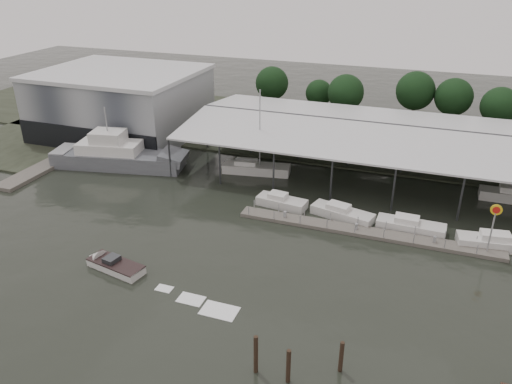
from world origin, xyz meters
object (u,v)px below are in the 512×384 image
(shell_fuel_sign, at_px, (494,220))
(white_sailboat, at_px, (255,168))
(speedboat_underway, at_px, (112,264))
(grey_trawler, at_px, (119,156))

(shell_fuel_sign, distance_m, white_sailboat, 31.19)
(white_sailboat, relative_size, speedboat_underway, 0.68)
(shell_fuel_sign, relative_size, white_sailboat, 0.47)
(grey_trawler, relative_size, speedboat_underway, 1.12)
(grey_trawler, relative_size, white_sailboat, 1.65)
(shell_fuel_sign, xyz_separation_m, white_sailboat, (-28.77, 11.61, -3.28))
(shell_fuel_sign, xyz_separation_m, grey_trawler, (-47.50, 7.18, -2.35))
(white_sailboat, distance_m, speedboat_underway, 26.83)
(grey_trawler, height_order, speedboat_underway, grey_trawler)
(shell_fuel_sign, distance_m, speedboat_underway, 36.97)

